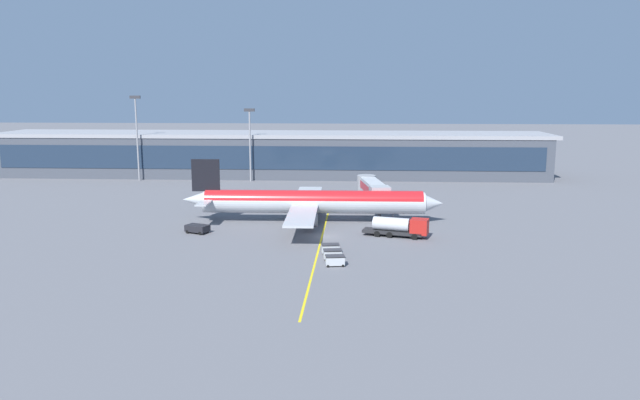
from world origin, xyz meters
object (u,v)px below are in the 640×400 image
(fuel_tanker, at_px, (400,227))
(baggage_cart_1, at_px, (333,254))
(baggage_cart_0, at_px, (335,260))
(pushback_tug, at_px, (197,228))
(main_airliner, at_px, (312,202))
(baggage_cart_2, at_px, (330,248))

(fuel_tanker, height_order, baggage_cart_1, fuel_tanker)
(baggage_cart_0, distance_m, baggage_cart_1, 3.20)
(fuel_tanker, height_order, pushback_tug, fuel_tanker)
(baggage_cart_0, bearing_deg, main_airliner, 100.35)
(fuel_tanker, distance_m, baggage_cart_1, 17.81)
(main_airliner, height_order, baggage_cart_2, main_airliner)
(main_airliner, xyz_separation_m, baggage_cart_0, (5.15, -28.20, -3.02))
(main_airliner, distance_m, baggage_cart_1, 25.65)
(main_airliner, xyz_separation_m, pushback_tug, (-19.00, -9.87, -2.95))
(pushback_tug, relative_size, baggage_cart_0, 1.54)
(baggage_cart_0, distance_m, baggage_cart_2, 6.40)
(baggage_cart_0, height_order, baggage_cart_1, same)
(baggage_cart_0, xyz_separation_m, baggage_cart_2, (-0.89, 6.34, 0.00))
(pushback_tug, height_order, baggage_cart_1, baggage_cart_1)
(main_airliner, relative_size, baggage_cart_1, 16.95)
(baggage_cart_0, relative_size, baggage_cart_2, 1.00)
(baggage_cart_0, bearing_deg, pushback_tug, 142.80)
(main_airliner, xyz_separation_m, baggage_cart_1, (4.70, -25.03, -3.02))
(fuel_tanker, relative_size, pushback_tug, 2.52)
(fuel_tanker, bearing_deg, baggage_cart_2, -135.04)
(pushback_tug, distance_m, baggage_cart_2, 26.17)
(fuel_tanker, xyz_separation_m, pushback_tug, (-34.35, 0.92, -0.90))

